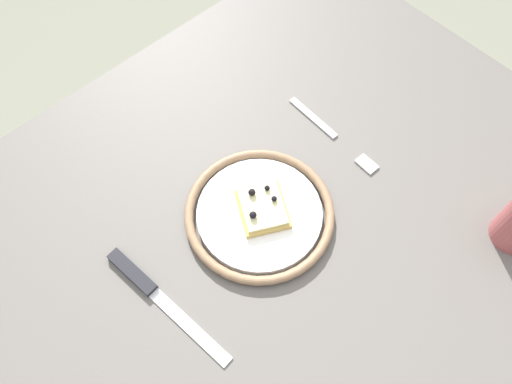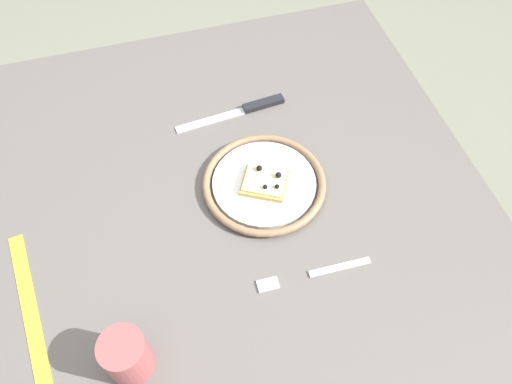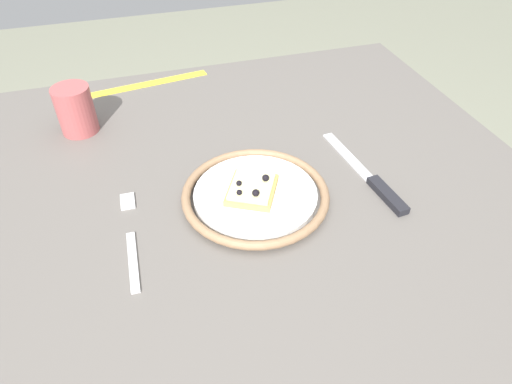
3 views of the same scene
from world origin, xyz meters
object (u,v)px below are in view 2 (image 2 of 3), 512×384
object	(u,v)px
plate	(264,183)
measuring_tape	(31,317)
fork	(313,274)
cup	(127,356)
knife	(249,108)
pizza_slice_near	(265,182)
dining_table	(248,227)

from	to	relation	value
plate	measuring_tape	bearing A→B (deg)	108.26
fork	cup	xyz separation A→B (m)	(-0.07, 0.32, 0.04)
measuring_tape	knife	bearing A→B (deg)	-61.39
cup	measuring_tape	distance (m)	0.20
plate	knife	world-z (taller)	plate
pizza_slice_near	cup	distance (m)	0.39
knife	measuring_tape	xyz separation A→B (m)	(-0.34, 0.46, -0.00)
fork	measuring_tape	distance (m)	0.47
pizza_slice_near	measuring_tape	world-z (taller)	pizza_slice_near
fork	measuring_tape	world-z (taller)	fork
plate	fork	bearing A→B (deg)	-171.92
measuring_tape	fork	bearing A→B (deg)	-104.71
pizza_slice_near	knife	distance (m)	0.21
plate	cup	bearing A→B (deg)	132.53
dining_table	plate	distance (m)	0.11
cup	measuring_tape	xyz separation A→B (m)	(0.12, 0.15, -0.04)
cup	pizza_slice_near	bearing A→B (deg)	-47.98
plate	knife	xyz separation A→B (m)	(0.20, -0.03, -0.00)
knife	fork	xyz separation A→B (m)	(-0.40, -0.00, -0.00)
knife	fork	bearing A→B (deg)	-179.67
plate	fork	world-z (taller)	plate
pizza_slice_near	fork	distance (m)	0.20
cup	measuring_tape	bearing A→B (deg)	50.87
dining_table	knife	bearing A→B (deg)	-16.15
dining_table	measuring_tape	bearing A→B (deg)	106.02
dining_table	cup	xyz separation A→B (m)	(-0.23, 0.25, 0.13)
dining_table	knife	size ratio (longest dim) A/B	4.34
measuring_tape	dining_table	bearing A→B (deg)	-81.98
plate	measuring_tape	world-z (taller)	plate
knife	dining_table	bearing A→B (deg)	163.85
dining_table	measuring_tape	size ratio (longest dim) A/B	3.23
pizza_slice_near	knife	xyz separation A→B (m)	(0.21, -0.03, -0.02)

